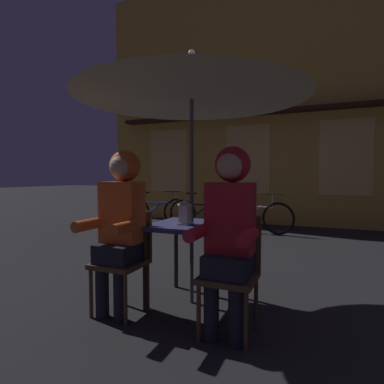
# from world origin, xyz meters

# --- Properties ---
(ground_plane) EXTENTS (60.00, 60.00, 0.00)m
(ground_plane) POSITION_xyz_m (0.00, 0.00, 0.00)
(ground_plane) COLOR #232326
(cafe_table) EXTENTS (0.72, 0.72, 0.74)m
(cafe_table) POSITION_xyz_m (0.00, 0.00, 0.64)
(cafe_table) COLOR navy
(cafe_table) RESTS_ON ground_plane
(patio_umbrella) EXTENTS (2.10, 2.10, 2.31)m
(patio_umbrella) POSITION_xyz_m (0.00, 0.00, 2.06)
(patio_umbrella) COLOR #4C4C51
(patio_umbrella) RESTS_ON ground_plane
(lantern) EXTENTS (0.11, 0.11, 0.23)m
(lantern) POSITION_xyz_m (-0.04, -0.07, 0.86)
(lantern) COLOR white
(lantern) RESTS_ON cafe_table
(chair_left) EXTENTS (0.40, 0.40, 0.87)m
(chair_left) POSITION_xyz_m (-0.48, -0.37, 0.49)
(chair_left) COLOR #513823
(chair_left) RESTS_ON ground_plane
(chair_right) EXTENTS (0.40, 0.40, 0.87)m
(chair_right) POSITION_xyz_m (0.48, -0.37, 0.49)
(chair_right) COLOR #513823
(chair_right) RESTS_ON ground_plane
(person_left_hooded) EXTENTS (0.45, 0.56, 1.40)m
(person_left_hooded) POSITION_xyz_m (-0.48, -0.43, 0.85)
(person_left_hooded) COLOR black
(person_left_hooded) RESTS_ON ground_plane
(person_right_hooded) EXTENTS (0.45, 0.56, 1.40)m
(person_right_hooded) POSITION_xyz_m (0.48, -0.43, 0.85)
(person_right_hooded) COLOR black
(person_right_hooded) RESTS_ON ground_plane
(shopfront_building) EXTENTS (10.00, 0.93, 6.20)m
(shopfront_building) POSITION_xyz_m (0.47, 5.40, 3.09)
(shopfront_building) COLOR gold
(shopfront_building) RESTS_ON ground_plane
(bicycle_nearest) EXTENTS (1.66, 0.35, 0.84)m
(bicycle_nearest) POSITION_xyz_m (-2.55, 3.89, 0.35)
(bicycle_nearest) COLOR black
(bicycle_nearest) RESTS_ON ground_plane
(bicycle_second) EXTENTS (1.68, 0.08, 0.84)m
(bicycle_second) POSITION_xyz_m (-1.33, 3.84, 0.35)
(bicycle_second) COLOR black
(bicycle_second) RESTS_ON ground_plane
(bicycle_third) EXTENTS (1.67, 0.24, 0.84)m
(bicycle_third) POSITION_xyz_m (-0.21, 3.85, 0.35)
(bicycle_third) COLOR black
(bicycle_third) RESTS_ON ground_plane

